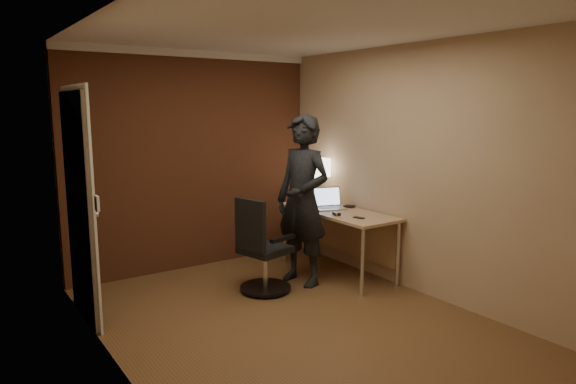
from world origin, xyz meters
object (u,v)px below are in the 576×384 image
at_px(desk, 342,221).
at_px(mouse, 337,214).
at_px(phone, 359,218).
at_px(laptop, 328,203).
at_px(office_chair, 261,252).
at_px(desk_lamp, 318,168).
at_px(person, 303,201).
at_px(wallet, 349,206).

bearing_deg(desk, mouse, -142.14).
bearing_deg(phone, desk, 61.23).
height_order(laptop, office_chair, office_chair).
relative_size(desk_lamp, mouse, 5.35).
bearing_deg(laptop, person, -159.24).
height_order(desk, wallet, wallet).
relative_size(desk, phone, 13.04).
bearing_deg(laptop, wallet, -24.61).
bearing_deg(phone, mouse, 102.40).
bearing_deg(office_chair, desk, 2.15).
xyz_separation_m(desk, phone, (-0.15, -0.43, 0.13)).
bearing_deg(wallet, mouse, -147.79).
distance_m(wallet, person, 0.75).
relative_size(mouse, wallet, 0.91).
xyz_separation_m(office_chair, person, (0.53, 0.01, 0.47)).
height_order(desk, laptop, laptop).
distance_m(desk, wallet, 0.22).
relative_size(desk_lamp, person, 0.30).
distance_m(mouse, person, 0.40).
bearing_deg(laptop, desk_lamp, 71.63).
height_order(desk, office_chair, office_chair).
distance_m(desk, desk_lamp, 0.75).
bearing_deg(desk, desk_lamp, 84.87).
xyz_separation_m(desk, desk_lamp, (0.05, 0.52, 0.55)).
distance_m(phone, wallet, 0.58).
bearing_deg(desk, person, -177.28).
bearing_deg(wallet, phone, -121.31).
height_order(office_chair, person, person).
bearing_deg(laptop, office_chair, -168.78).
xyz_separation_m(laptop, phone, (-0.08, -0.60, -0.06)).
distance_m(office_chair, person, 0.71).
xyz_separation_m(desk_lamp, wallet, (0.11, -0.46, -0.41)).
bearing_deg(office_chair, phone, -22.29).
xyz_separation_m(wallet, person, (-0.73, -0.09, 0.16)).
xyz_separation_m(phone, office_chair, (-0.96, 0.39, -0.31)).
relative_size(desk_lamp, wallet, 4.86).
xyz_separation_m(desk, laptop, (-0.07, 0.16, 0.19)).
xyz_separation_m(desk, office_chair, (-1.10, -0.04, -0.18)).
bearing_deg(phone, office_chair, 147.63).
height_order(desk, person, person).
relative_size(mouse, office_chair, 0.10).
height_order(desk_lamp, office_chair, desk_lamp).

